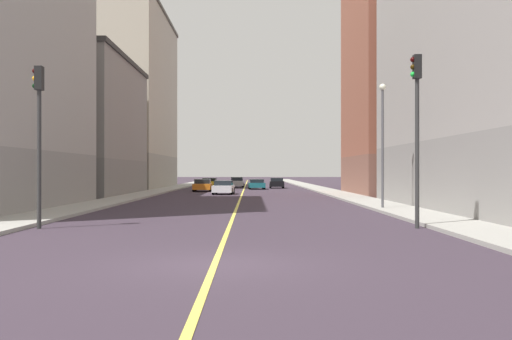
# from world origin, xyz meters

# --- Properties ---
(ground_plane) EXTENTS (400.00, 400.00, 0.00)m
(ground_plane) POSITION_xyz_m (0.00, 0.00, 0.00)
(ground_plane) COLOR #362B36
(ground_plane) RESTS_ON ground
(sidewalk_left) EXTENTS (2.70, 168.00, 0.15)m
(sidewalk_left) POSITION_xyz_m (8.87, 49.00, 0.07)
(sidewalk_left) COLOR #9E9B93
(sidewalk_left) RESTS_ON ground
(sidewalk_right) EXTENTS (2.70, 168.00, 0.15)m
(sidewalk_right) POSITION_xyz_m (-8.87, 49.00, 0.07)
(sidewalk_right) COLOR #9E9B93
(sidewalk_right) RESTS_ON ground
(lane_center_stripe) EXTENTS (0.16, 154.00, 0.01)m
(lane_center_stripe) POSITION_xyz_m (0.00, 49.00, 0.01)
(lane_center_stripe) COLOR #E5D14C
(lane_center_stripe) RESTS_ON ground
(building_left_mid) EXTENTS (11.89, 14.63, 22.89)m
(building_left_mid) POSITION_xyz_m (16.02, 40.11, 11.46)
(building_left_mid) COLOR brown
(building_left_mid) RESTS_ON ground
(building_right_midblock) EXTENTS (11.89, 18.29, 12.37)m
(building_right_midblock) POSITION_xyz_m (-16.02, 39.58, 6.19)
(building_right_midblock) COLOR slate
(building_right_midblock) RESTS_ON ground
(building_right_distant) EXTENTS (11.89, 24.68, 22.56)m
(building_right_distant) POSITION_xyz_m (-16.02, 61.89, 11.29)
(building_right_distant) COLOR #9D9688
(building_right_distant) RESTS_ON ground
(traffic_light_left_near) EXTENTS (0.40, 0.32, 6.56)m
(traffic_light_left_near) POSITION_xyz_m (7.11, 8.46, 4.20)
(traffic_light_left_near) COLOR #2D2D2D
(traffic_light_left_near) RESTS_ON ground
(traffic_light_right_near) EXTENTS (0.40, 0.32, 6.11)m
(traffic_light_right_near) POSITION_xyz_m (-7.14, 8.46, 3.95)
(traffic_light_right_near) COLOR #2D2D2D
(traffic_light_right_near) RESTS_ON ground
(street_lamp_left_near) EXTENTS (0.36, 0.36, 6.85)m
(street_lamp_left_near) POSITION_xyz_m (8.12, 18.68, 4.32)
(street_lamp_left_near) COLOR #4C4C51
(street_lamp_left_near) RESTS_ON ground
(car_silver) EXTENTS (1.85, 4.50, 1.36)m
(car_silver) POSITION_xyz_m (-1.01, 64.52, 0.65)
(car_silver) COLOR silver
(car_silver) RESTS_ON ground
(car_orange) EXTENTS (1.98, 4.29, 1.30)m
(car_orange) POSITION_xyz_m (-4.33, 48.80, 0.65)
(car_orange) COLOR orange
(car_orange) RESTS_ON ground
(car_black) EXTENTS (1.90, 4.41, 1.31)m
(car_black) POSITION_xyz_m (4.10, 60.55, 0.66)
(car_black) COLOR black
(car_black) RESTS_ON ground
(car_teal) EXTENTS (2.07, 4.27, 1.20)m
(car_teal) POSITION_xyz_m (1.50, 56.25, 0.60)
(car_teal) COLOR #196670
(car_teal) RESTS_ON ground
(car_yellow) EXTENTS (2.03, 4.43, 1.31)m
(car_yellow) POSITION_xyz_m (-4.27, 59.02, 0.65)
(car_yellow) COLOR gold
(car_yellow) RESTS_ON ground
(car_white) EXTENTS (2.02, 3.99, 1.28)m
(car_white) POSITION_xyz_m (-1.72, 40.95, 0.64)
(car_white) COLOR white
(car_white) RESTS_ON ground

